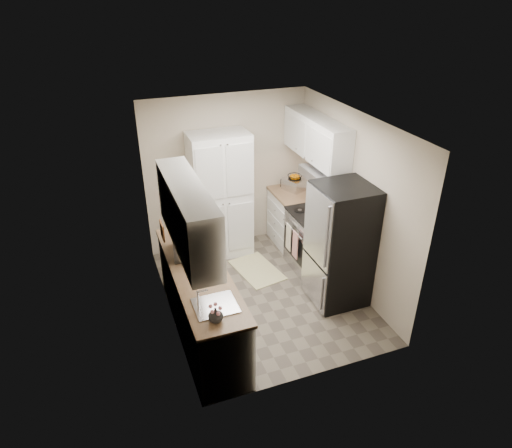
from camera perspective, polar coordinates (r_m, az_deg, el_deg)
name	(u,v)px	position (r m, az deg, el deg)	size (l,w,h in m)	color
ground	(263,294)	(6.58, 0.85, -8.74)	(3.20, 3.20, 0.00)	#665B4C
room_shell	(263,190)	(5.73, 0.83, 4.23)	(2.64, 3.24, 2.52)	beige
pantry_cabinet	(221,196)	(7.09, -4.45, 3.50)	(0.90, 0.55, 2.00)	white
base_cabinet_left	(201,302)	(5.76, -6.89, -9.69)	(0.60, 2.30, 0.88)	white
countertop_left	(199,271)	(5.49, -7.17, -5.90)	(0.63, 2.33, 0.04)	#846647
base_cabinet_right	(293,219)	(7.61, 4.60, 0.61)	(0.60, 0.80, 0.88)	white
countertop_right	(294,194)	(7.40, 4.74, 3.76)	(0.63, 0.83, 0.04)	#846647
electric_range	(314,240)	(6.96, 7.22, -2.01)	(0.71, 0.78, 1.13)	#B7B7BC
refrigerator	(340,245)	(6.16, 10.49, -2.60)	(0.70, 0.72, 1.70)	#B7B7BC
microwave	(187,243)	(5.76, -8.60, -2.32)	(0.52, 0.35, 0.29)	#B0B1B5
wine_bottle	(179,224)	(6.23, -9.65, 0.06)	(0.07, 0.07, 0.28)	black
flower_vase	(216,315)	(4.67, -5.07, -11.25)	(0.15, 0.15, 0.16)	white
cutting_board	(185,224)	(6.18, -8.92, 0.00)	(0.02, 0.24, 0.31)	#51923F
toaster_oven	(294,184)	(7.48, 4.78, 4.99)	(0.26, 0.33, 0.19)	silver
fruit_basket	(295,176)	(7.42, 4.88, 6.01)	(0.23, 0.23, 0.10)	orange
kitchen_mat	(257,270)	(7.07, 0.14, -5.75)	(0.55, 0.88, 0.01)	beige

